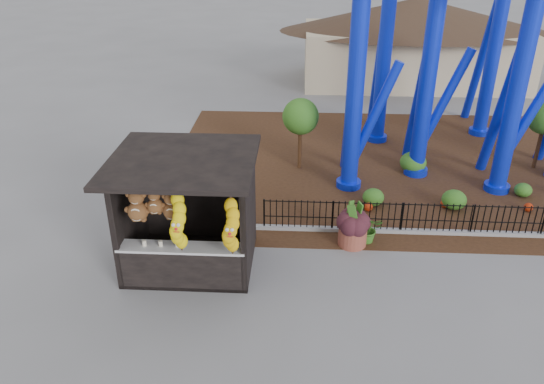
# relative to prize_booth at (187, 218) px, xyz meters

# --- Properties ---
(ground) EXTENTS (120.00, 120.00, 0.00)m
(ground) POSITION_rel_prize_booth_xyz_m (2.99, -0.90, -1.53)
(ground) COLOR slate
(ground) RESTS_ON ground
(mulch_bed) EXTENTS (18.00, 12.00, 0.02)m
(mulch_bed) POSITION_rel_prize_booth_xyz_m (6.99, 7.10, -1.52)
(mulch_bed) COLOR #331E11
(mulch_bed) RESTS_ON ground
(curb) EXTENTS (18.00, 0.18, 0.12)m
(curb) POSITION_rel_prize_booth_xyz_m (6.99, 2.10, -1.47)
(curb) COLOR gray
(curb) RESTS_ON ground
(prize_booth) EXTENTS (3.50, 3.40, 3.12)m
(prize_booth) POSITION_rel_prize_booth_xyz_m (0.00, 0.00, 0.00)
(prize_booth) COLOR black
(prize_booth) RESTS_ON ground
(picket_fence) EXTENTS (12.20, 0.06, 1.00)m
(picket_fence) POSITION_rel_prize_booth_xyz_m (7.89, 2.10, -1.03)
(picket_fence) COLOR black
(picket_fence) RESTS_ON ground
(terracotta_planter) EXTENTS (0.90, 0.90, 0.60)m
(terracotta_planter) POSITION_rel_prize_booth_xyz_m (4.32, 1.39, -1.23)
(terracotta_planter) COLOR brown
(terracotta_planter) RESTS_ON ground
(planter_foliage) EXTENTS (0.70, 0.70, 0.64)m
(planter_foliage) POSITION_rel_prize_booth_xyz_m (4.32, 1.39, -0.61)
(planter_foliage) COLOR #33141B
(planter_foliage) RESTS_ON terracotta_planter
(potted_plant) EXTENTS (0.78, 0.68, 0.84)m
(potted_plant) POSITION_rel_prize_booth_xyz_m (4.78, 1.59, -1.11)
(potted_plant) COLOR #1F5519
(potted_plant) RESTS_ON ground
(landscaping) EXTENTS (7.14, 4.01, 0.75)m
(landscaping) POSITION_rel_prize_booth_xyz_m (7.56, 4.96, -1.20)
(landscaping) COLOR #2E601C
(landscaping) RESTS_ON mulch_bed
(pavilion) EXTENTS (15.00, 15.00, 4.80)m
(pavilion) POSITION_rel_prize_booth_xyz_m (8.99, 19.10, 1.54)
(pavilion) COLOR #BFAD8C
(pavilion) RESTS_ON ground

